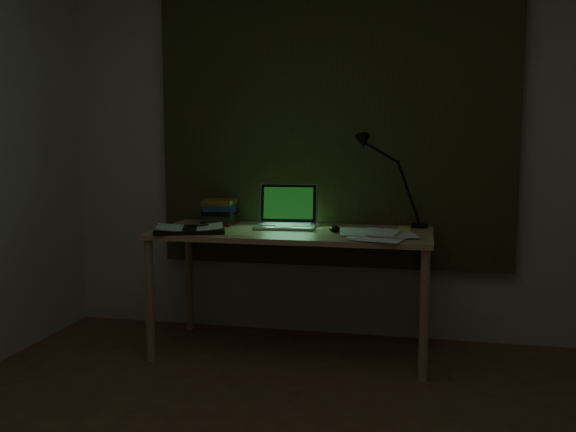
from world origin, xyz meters
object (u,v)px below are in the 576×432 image
object	(u,v)px
desk	(292,292)
loose_papers	(374,234)
book_stack	(220,211)
open_textbook	(190,229)
desk_lamp	(421,183)
laptop	(285,207)

from	to	relation	value
desk	loose_papers	distance (m)	0.61
book_stack	loose_papers	world-z (taller)	book_stack
open_textbook	desk_lamp	distance (m)	1.37
desk	book_stack	size ratio (longest dim) A/B	6.66
laptop	loose_papers	xyz separation A→B (m)	(0.54, -0.19, -0.12)
book_stack	desk	bearing A→B (deg)	-19.59
book_stack	open_textbook	bearing A→B (deg)	-100.08
desk	desk_lamp	size ratio (longest dim) A/B	3.01
loose_papers	open_textbook	bearing A→B (deg)	-175.88
desk	book_stack	xyz separation A→B (m)	(-0.49, 0.18, 0.44)
laptop	loose_papers	distance (m)	0.58
desk_lamp	desk	bearing A→B (deg)	-145.24
loose_papers	desk_lamp	size ratio (longest dim) A/B	0.70
book_stack	laptop	bearing A→B (deg)	-10.85
desk	desk_lamp	distance (m)	0.99
open_textbook	loose_papers	xyz separation A→B (m)	(1.03, 0.07, -0.01)
laptop	book_stack	distance (m)	0.44
laptop	book_stack	bearing A→B (deg)	164.36
laptop	book_stack	size ratio (longest dim) A/B	1.66
book_stack	desk_lamp	distance (m)	1.22
laptop	desk_lamp	size ratio (longest dim) A/B	0.75
book_stack	loose_papers	distance (m)	1.01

